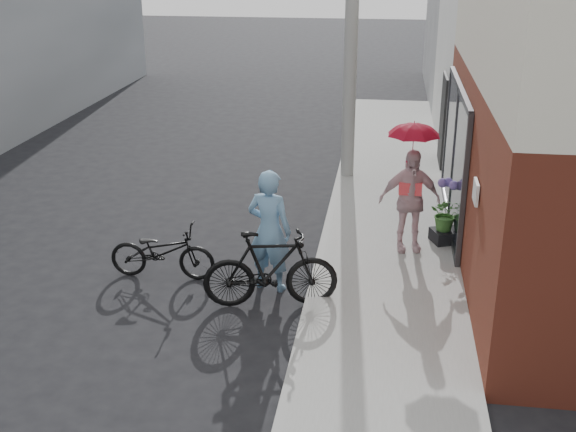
% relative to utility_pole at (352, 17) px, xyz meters
% --- Properties ---
extents(ground, '(80.00, 80.00, 0.00)m').
position_rel_utility_pole_xyz_m(ground, '(-1.10, -6.00, -3.50)').
color(ground, black).
rests_on(ground, ground).
extents(sidewalk, '(2.20, 24.00, 0.12)m').
position_rel_utility_pole_xyz_m(sidewalk, '(1.00, -4.00, -3.44)').
color(sidewalk, gray).
rests_on(sidewalk, ground).
extents(curb, '(0.12, 24.00, 0.12)m').
position_rel_utility_pole_xyz_m(curb, '(-0.16, -4.00, -3.44)').
color(curb, '#9E9E99').
rests_on(curb, ground).
extents(utility_pole, '(0.28, 0.28, 7.00)m').
position_rel_utility_pole_xyz_m(utility_pole, '(0.00, 0.00, 0.00)').
color(utility_pole, '#9E9E99').
rests_on(utility_pole, ground).
extents(officer, '(0.78, 0.61, 1.89)m').
position_rel_utility_pole_xyz_m(officer, '(-0.82, -5.44, -2.55)').
color(officer, '#6D9DC3').
rests_on(officer, ground).
extents(bike_left, '(1.67, 0.60, 0.88)m').
position_rel_utility_pole_xyz_m(bike_left, '(-2.55, -5.31, -3.06)').
color(bike_left, black).
rests_on(bike_left, ground).
extents(bike_right, '(2.01, 0.91, 1.17)m').
position_rel_utility_pole_xyz_m(bike_right, '(-0.72, -6.00, -2.92)').
color(bike_right, black).
rests_on(bike_right, ground).
extents(kimono_woman, '(1.08, 0.62, 1.74)m').
position_rel_utility_pole_xyz_m(kimono_woman, '(1.26, -3.94, -2.51)').
color(kimono_woman, beige).
rests_on(kimono_woman, sidewalk).
extents(parasol, '(0.81, 0.81, 0.71)m').
position_rel_utility_pole_xyz_m(parasol, '(1.26, -3.94, -1.29)').
color(parasol, red).
rests_on(parasol, kimono_woman).
extents(planter, '(0.54, 0.54, 0.22)m').
position_rel_utility_pole_xyz_m(planter, '(1.90, -3.53, -3.27)').
color(planter, black).
rests_on(planter, sidewalk).
extents(potted_plant, '(0.53, 0.46, 0.59)m').
position_rel_utility_pole_xyz_m(potted_plant, '(1.90, -3.53, -2.87)').
color(potted_plant, '#386C2B').
rests_on(potted_plant, planter).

